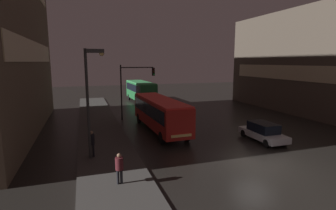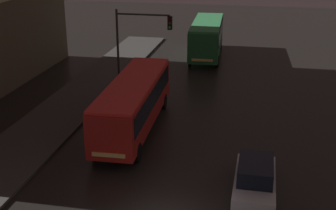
{
  "view_description": "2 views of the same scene",
  "coord_description": "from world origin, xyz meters",
  "px_view_note": "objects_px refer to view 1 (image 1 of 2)",
  "views": [
    {
      "loc": [
        -10.41,
        -13.73,
        6.51
      ],
      "look_at": [
        -1.86,
        12.48,
        1.93
      ],
      "focal_mm": 28.0,
      "sensor_mm": 36.0,
      "label": 1
    },
    {
      "loc": [
        3.4,
        -15.17,
        11.21
      ],
      "look_at": [
        -1.75,
        10.2,
        1.48
      ],
      "focal_mm": 50.0,
      "sensor_mm": 36.0,
      "label": 2
    }
  ],
  "objects_px": {
    "bus_near": "(160,111)",
    "traffic_light_main": "(133,82)",
    "pedestrian_mid": "(119,166)",
    "car_taxi": "(263,132)",
    "pedestrian_near": "(92,141)",
    "street_lamp_sidewalk": "(91,86)",
    "bus_far": "(141,90)"
  },
  "relations": [
    {
      "from": "bus_near",
      "to": "pedestrian_mid",
      "type": "height_order",
      "value": "bus_near"
    },
    {
      "from": "car_taxi",
      "to": "street_lamp_sidewalk",
      "type": "xyz_separation_m",
      "value": [
        -13.47,
        -0.07,
        4.16
      ]
    },
    {
      "from": "pedestrian_mid",
      "to": "traffic_light_main",
      "type": "distance_m",
      "value": 16.75
    },
    {
      "from": "bus_far",
      "to": "pedestrian_mid",
      "type": "distance_m",
      "value": 29.06
    },
    {
      "from": "car_taxi",
      "to": "pedestrian_mid",
      "type": "xyz_separation_m",
      "value": [
        -12.37,
        -4.39,
        0.38
      ]
    },
    {
      "from": "bus_far",
      "to": "street_lamp_sidewalk",
      "type": "distance_m",
      "value": 25.4
    },
    {
      "from": "bus_near",
      "to": "pedestrian_mid",
      "type": "bearing_deg",
      "value": 61.25
    },
    {
      "from": "pedestrian_near",
      "to": "bus_far",
      "type": "bearing_deg",
      "value": -144.59
    },
    {
      "from": "car_taxi",
      "to": "pedestrian_near",
      "type": "height_order",
      "value": "pedestrian_near"
    },
    {
      "from": "bus_far",
      "to": "car_taxi",
      "type": "distance_m",
      "value": 24.33
    },
    {
      "from": "street_lamp_sidewalk",
      "to": "traffic_light_main",
      "type": "bearing_deg",
      "value": 67.22
    },
    {
      "from": "bus_near",
      "to": "street_lamp_sidewalk",
      "type": "xyz_separation_m",
      "value": [
        -6.27,
        -5.82,
        3.04
      ]
    },
    {
      "from": "traffic_light_main",
      "to": "pedestrian_mid",
      "type": "bearing_deg",
      "value": -103.37
    },
    {
      "from": "pedestrian_near",
      "to": "car_taxi",
      "type": "bearing_deg",
      "value": 144.33
    },
    {
      "from": "pedestrian_near",
      "to": "street_lamp_sidewalk",
      "type": "relative_size",
      "value": 0.25
    },
    {
      "from": "bus_far",
      "to": "pedestrian_near",
      "type": "relative_size",
      "value": 5.49
    },
    {
      "from": "car_taxi",
      "to": "traffic_light_main",
      "type": "bearing_deg",
      "value": -53.42
    },
    {
      "from": "pedestrian_near",
      "to": "traffic_light_main",
      "type": "xyz_separation_m",
      "value": [
        5.04,
        11.45,
        3.0
      ]
    },
    {
      "from": "pedestrian_mid",
      "to": "street_lamp_sidewalk",
      "type": "bearing_deg",
      "value": -156.15
    },
    {
      "from": "bus_near",
      "to": "car_taxi",
      "type": "distance_m",
      "value": 9.29
    },
    {
      "from": "bus_near",
      "to": "pedestrian_mid",
      "type": "xyz_separation_m",
      "value": [
        -5.16,
        -10.14,
        -0.74
      ]
    },
    {
      "from": "pedestrian_mid",
      "to": "traffic_light_main",
      "type": "height_order",
      "value": "traffic_light_main"
    },
    {
      "from": "bus_far",
      "to": "pedestrian_near",
      "type": "distance_m",
      "value": 25.04
    },
    {
      "from": "bus_far",
      "to": "car_taxi",
      "type": "bearing_deg",
      "value": 99.39
    },
    {
      "from": "bus_far",
      "to": "street_lamp_sidewalk",
      "type": "height_order",
      "value": "street_lamp_sidewalk"
    },
    {
      "from": "pedestrian_near",
      "to": "street_lamp_sidewalk",
      "type": "xyz_separation_m",
      "value": [
        0.12,
        -0.26,
        3.71
      ]
    },
    {
      "from": "pedestrian_near",
      "to": "street_lamp_sidewalk",
      "type": "bearing_deg",
      "value": 80.07
    },
    {
      "from": "car_taxi",
      "to": "bus_near",
      "type": "bearing_deg",
      "value": -38.36
    },
    {
      "from": "car_taxi",
      "to": "pedestrian_near",
      "type": "distance_m",
      "value": 13.6
    },
    {
      "from": "bus_far",
      "to": "pedestrian_mid",
      "type": "relative_size",
      "value": 5.89
    },
    {
      "from": "bus_far",
      "to": "street_lamp_sidewalk",
      "type": "xyz_separation_m",
      "value": [
        -8.32,
        -23.82,
        2.9
      ]
    },
    {
      "from": "bus_near",
      "to": "traffic_light_main",
      "type": "xyz_separation_m",
      "value": [
        -1.35,
        5.88,
        2.33
      ]
    }
  ]
}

